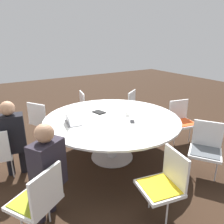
% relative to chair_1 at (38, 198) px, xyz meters
% --- Properties ---
extents(ground_plane, '(16.00, 16.00, 0.00)m').
position_rel_chair_1_xyz_m(ground_plane, '(0.99, -1.48, -0.49)').
color(ground_plane, black).
extents(conference_table, '(2.24, 2.24, 0.74)m').
position_rel_chair_1_xyz_m(conference_table, '(0.99, -1.48, 0.15)').
color(conference_table, '#B7B7BC').
rests_on(conference_table, ground_plane).
extents(chair_1, '(0.59, 0.60, 0.84)m').
position_rel_chair_1_xyz_m(chair_1, '(0.00, 0.00, 0.00)').
color(chair_1, silver).
rests_on(chair_1, ground_plane).
extents(chair_2, '(0.51, 0.50, 0.84)m').
position_rel_chair_1_xyz_m(chair_2, '(-0.47, -1.26, 0.00)').
color(chair_2, silver).
rests_on(chair_2, ground_plane).
extents(chair_3, '(0.60, 0.59, 0.84)m').
position_rel_chair_1_xyz_m(chair_3, '(-0.20, -2.36, 0.00)').
color(chair_3, silver).
rests_on(chair_3, ground_plane).
extents(chair_4, '(0.50, 0.51, 0.84)m').
position_rel_chair_1_xyz_m(chair_4, '(0.77, -2.94, 0.00)').
color(chair_4, silver).
rests_on(chair_4, ground_plane).
extents(chair_5, '(0.59, 0.60, 0.84)m').
position_rel_chair_1_xyz_m(chair_5, '(1.85, -2.68, 0.00)').
color(chair_5, silver).
rests_on(chair_5, ground_plane).
extents(chair_6, '(0.52, 0.51, 0.84)m').
position_rel_chair_1_xyz_m(chair_6, '(2.45, -1.73, 0.00)').
color(chair_6, silver).
rests_on(chair_6, ground_plane).
extents(chair_7, '(0.60, 0.59, 0.84)m').
position_rel_chair_1_xyz_m(chair_7, '(2.20, -0.62, 0.00)').
color(chair_7, silver).
rests_on(chair_7, ground_plane).
extents(person_0, '(0.30, 0.39, 1.19)m').
position_rel_chair_1_xyz_m(person_0, '(1.27, 0.04, 0.20)').
color(person_0, black).
rests_on(person_0, ground_plane).
extents(person_1, '(0.38, 0.42, 1.19)m').
position_rel_chair_1_xyz_m(person_1, '(0.20, -0.16, 0.20)').
color(person_1, '#231E28').
rests_on(person_1, ground_plane).
extents(laptop, '(0.37, 0.29, 0.21)m').
position_rel_chair_1_xyz_m(laptop, '(1.11, -0.79, 0.30)').
color(laptop, '#99999E').
rests_on(laptop, conference_table).
extents(spiral_notebook, '(0.24, 0.19, 0.02)m').
position_rel_chair_1_xyz_m(spiral_notebook, '(1.32, -1.41, 0.25)').
color(spiral_notebook, black).
rests_on(spiral_notebook, conference_table).
extents(coffee_cup, '(0.08, 0.08, 0.09)m').
position_rel_chair_1_xyz_m(coffee_cup, '(0.95, -1.75, 0.29)').
color(coffee_cup, white).
rests_on(coffee_cup, conference_table).
extents(cell_phone, '(0.16, 0.13, 0.01)m').
position_rel_chair_1_xyz_m(cell_phone, '(0.66, -1.65, 0.25)').
color(cell_phone, black).
rests_on(cell_phone, conference_table).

